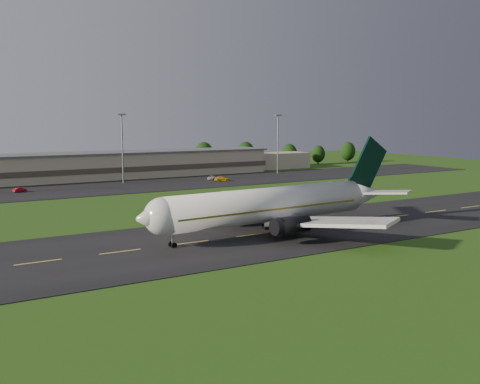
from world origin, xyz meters
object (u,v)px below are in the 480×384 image
airliner (272,205)px  terminal (111,166)px  light_mast_east (278,137)px  service_vehicle_c (211,178)px  light_mast_centre (122,140)px  service_vehicle_b (20,190)px  service_vehicle_d (222,179)px

airliner → terminal: (2.56, 96.13, -0.67)m
light_mast_east → service_vehicle_c: (-28.34, -4.82, -12.02)m
light_mast_centre → service_vehicle_c: size_ratio=4.61×
airliner → service_vehicle_c: airliner is taller
light_mast_east → service_vehicle_c: 31.16m
light_mast_east → airliner: bearing=-125.1°
terminal → light_mast_east: light_mast_east is taller
airliner → light_mast_east: (56.15, 79.95, 8.08)m
light_mast_east → service_vehicle_b: (-84.42, -5.70, -12.05)m
light_mast_east → service_vehicle_c: bearing=-170.3°
terminal → service_vehicle_d: terminal is taller
light_mast_centre → light_mast_east: 55.00m
light_mast_east → service_vehicle_b: 85.47m
airliner → service_vehicle_c: (27.81, 75.13, -3.95)m
light_mast_centre → service_vehicle_b: (-29.42, -5.70, -12.05)m
service_vehicle_c → service_vehicle_d: size_ratio=0.95×
terminal → light_mast_centre: 18.45m
airliner → service_vehicle_d: (28.67, 69.73, -3.89)m
light_mast_east → terminal: bearing=163.2°
airliner → light_mast_centre: 80.36m
terminal → light_mast_east: bearing=-16.8°
service_vehicle_c → service_vehicle_d: service_vehicle_d is taller
service_vehicle_c → light_mast_east: bearing=45.9°
light_mast_centre → service_vehicle_c: bearing=-10.2°
terminal → light_mast_centre: size_ratio=7.13×
airliner → service_vehicle_b: bearing=107.2°
light_mast_east → service_vehicle_b: size_ratio=5.74×
terminal → service_vehicle_b: terminal is taller
light_mast_centre → service_vehicle_b: size_ratio=5.74×
light_mast_centre → light_mast_east: size_ratio=1.00×
airliner → service_vehicle_b: size_ratio=14.46×
light_mast_centre → service_vehicle_c: light_mast_centre is taller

